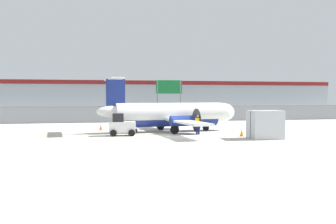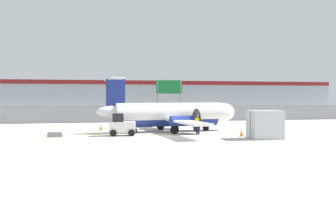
# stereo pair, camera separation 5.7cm
# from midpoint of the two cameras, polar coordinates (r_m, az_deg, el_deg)

# --- Properties ---
(ground_plane) EXTENTS (140.00, 140.00, 0.01)m
(ground_plane) POSITION_cam_midpoint_polar(r_m,az_deg,el_deg) (32.79, -0.42, -3.37)
(ground_plane) COLOR #BCB7AD
(perimeter_fence) EXTENTS (98.00, 0.10, 2.10)m
(perimeter_fence) POSITION_cam_midpoint_polar(r_m,az_deg,el_deg) (48.46, -4.16, -0.20)
(perimeter_fence) COLOR gray
(perimeter_fence) RESTS_ON ground
(parking_lot_strip) EXTENTS (98.00, 17.00, 0.12)m
(parking_lot_strip) POSITION_cam_midpoint_polar(r_m,az_deg,el_deg) (59.92, -5.63, -0.73)
(parking_lot_strip) COLOR #38383A
(parking_lot_strip) RESTS_ON ground
(background_building) EXTENTS (91.00, 8.10, 6.50)m
(background_building) POSITION_cam_midpoint_polar(r_m,az_deg,el_deg) (78.24, -7.10, 2.33)
(background_building) COLOR #A8B2BC
(background_building) RESTS_ON ground
(commuter_airplane) EXTENTS (13.48, 16.08, 4.92)m
(commuter_airplane) POSITION_cam_midpoint_polar(r_m,az_deg,el_deg) (35.04, 0.75, -0.38)
(commuter_airplane) COLOR white
(commuter_airplane) RESTS_ON ground
(baggage_tug) EXTENTS (2.38, 1.48, 1.88)m
(baggage_tug) POSITION_cam_midpoint_polar(r_m,az_deg,el_deg) (31.59, -7.05, -2.06)
(baggage_tug) COLOR silver
(baggage_tug) RESTS_ON ground
(ground_crew_worker) EXTENTS (0.55, 0.41, 1.70)m
(ground_crew_worker) POSITION_cam_midpoint_polar(r_m,az_deg,el_deg) (32.40, 4.61, -1.77)
(ground_crew_worker) COLOR #191E4C
(ground_crew_worker) RESTS_ON ground
(cargo_container) EXTENTS (2.52, 2.15, 2.20)m
(cargo_container) POSITION_cam_midpoint_polar(r_m,az_deg,el_deg) (30.16, 14.62, -1.86)
(cargo_container) COLOR #B7BCC1
(cargo_container) RESTS_ON ground
(traffic_cone_near_left) EXTENTS (0.36, 0.36, 0.64)m
(traffic_cone_near_left) POSITION_cam_midpoint_polar(r_m,az_deg,el_deg) (37.11, -10.14, -2.26)
(traffic_cone_near_left) COLOR orange
(traffic_cone_near_left) RESTS_ON ground
(traffic_cone_near_right) EXTENTS (0.36, 0.36, 0.64)m
(traffic_cone_near_right) POSITION_cam_midpoint_polar(r_m,az_deg,el_deg) (37.10, -7.46, -2.25)
(traffic_cone_near_right) COLOR orange
(traffic_cone_near_right) RESTS_ON ground
(traffic_cone_far_left) EXTENTS (0.36, 0.36, 0.64)m
(traffic_cone_far_left) POSITION_cam_midpoint_polar(r_m,az_deg,el_deg) (31.51, 11.21, -3.09)
(traffic_cone_far_left) COLOR orange
(traffic_cone_far_left) RESTS_ON ground
(parked_car_0) EXTENTS (4.28, 2.16, 1.58)m
(parked_car_0) POSITION_cam_midpoint_polar(r_m,az_deg,el_deg) (60.46, -19.54, -0.04)
(parked_car_0) COLOR silver
(parked_car_0) RESTS_ON parking_lot_strip
(parked_car_1) EXTENTS (4.38, 2.40, 1.58)m
(parked_car_1) POSITION_cam_midpoint_polar(r_m,az_deg,el_deg) (56.33, -16.61, -0.17)
(parked_car_1) COLOR #19662D
(parked_car_1) RESTS_ON parking_lot_strip
(parked_car_2) EXTENTS (4.21, 2.01, 1.58)m
(parked_car_2) POSITION_cam_midpoint_polar(r_m,az_deg,el_deg) (60.58, -11.68, 0.05)
(parked_car_2) COLOR navy
(parked_car_2) RESTS_ON parking_lot_strip
(parked_car_3) EXTENTS (4.30, 2.21, 1.58)m
(parked_car_3) POSITION_cam_midpoint_polar(r_m,az_deg,el_deg) (61.18, -7.76, 0.10)
(parked_car_3) COLOR silver
(parked_car_3) RESTS_ON parking_lot_strip
(parked_car_4) EXTENTS (4.36, 2.35, 1.58)m
(parked_car_4) POSITION_cam_midpoint_polar(r_m,az_deg,el_deg) (61.15, -3.08, 0.12)
(parked_car_4) COLOR red
(parked_car_4) RESTS_ON parking_lot_strip
(parked_car_5) EXTENTS (4.36, 2.35, 1.58)m
(parked_car_5) POSITION_cam_midpoint_polar(r_m,az_deg,el_deg) (57.12, 2.23, -0.04)
(parked_car_5) COLOR #19662D
(parked_car_5) RESTS_ON parking_lot_strip
(parked_car_6) EXTENTS (4.35, 2.33, 1.58)m
(parked_car_6) POSITION_cam_midpoint_polar(r_m,az_deg,el_deg) (61.76, 4.19, 0.14)
(parked_car_6) COLOR silver
(parked_car_6) RESTS_ON parking_lot_strip
(parked_car_7) EXTENTS (4.24, 2.09, 1.58)m
(parked_car_7) POSITION_cam_midpoint_polar(r_m,az_deg,el_deg) (66.48, 5.82, 0.29)
(parked_car_7) COLOR navy
(parked_car_7) RESTS_ON parking_lot_strip
(highway_sign) EXTENTS (3.60, 0.14, 5.50)m
(highway_sign) POSITION_cam_midpoint_polar(r_m,az_deg,el_deg) (50.81, 0.22, 3.33)
(highway_sign) COLOR slate
(highway_sign) RESTS_ON ground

